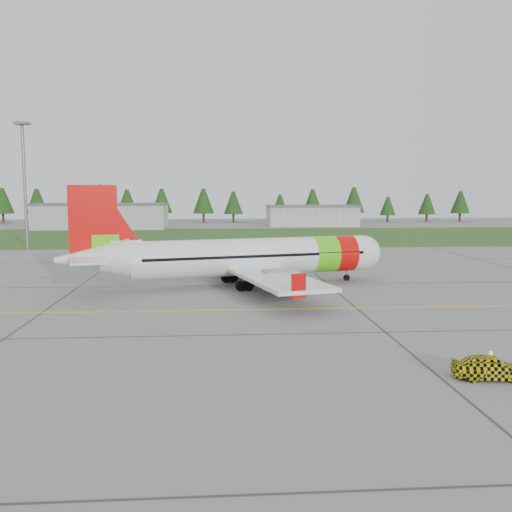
{
  "coord_description": "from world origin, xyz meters",
  "views": [
    {
      "loc": [
        -1.39,
        -36.83,
        9.48
      ],
      "look_at": [
        2.44,
        16.77,
        3.33
      ],
      "focal_mm": 40.0,
      "sensor_mm": 36.0,
      "label": 1
    }
  ],
  "objects": [
    {
      "name": "ground",
      "position": [
        0.0,
        0.0,
        0.0
      ],
      "size": [
        320.0,
        320.0,
        0.0
      ],
      "primitive_type": "plane",
      "color": "gray",
      "rests_on": "ground"
    },
    {
      "name": "treeline",
      "position": [
        0.0,
        138.0,
        5.0
      ],
      "size": [
        160.0,
        8.0,
        10.0
      ],
      "primitive_type": null,
      "color": "#1C3F14",
      "rests_on": "ground"
    },
    {
      "name": "hangar_east",
      "position": [
        25.0,
        118.0,
        2.6
      ],
      "size": [
        24.0,
        12.0,
        5.2
      ],
      "primitive_type": "cube",
      "color": "#A8A8A3",
      "rests_on": "ground"
    },
    {
      "name": "taxi_guideline",
      "position": [
        0.0,
        8.0,
        0.01
      ],
      "size": [
        120.0,
        0.25,
        0.02
      ],
      "primitive_type": "cube",
      "color": "gold",
      "rests_on": "ground"
    },
    {
      "name": "floodlight_mast",
      "position": [
        -32.0,
        58.0,
        10.0
      ],
      "size": [
        0.5,
        0.5,
        20.0
      ],
      "primitive_type": "cylinder",
      "color": "slate",
      "rests_on": "ground"
    },
    {
      "name": "aircraft",
      "position": [
        1.66,
        19.57,
        2.89
      ],
      "size": [
        32.55,
        30.62,
        10.03
      ],
      "rotation": [
        0.0,
        0.0,
        0.25
      ],
      "color": "white",
      "rests_on": "ground"
    },
    {
      "name": "hangar_west",
      "position": [
        -30.0,
        110.0,
        3.0
      ],
      "size": [
        32.0,
        14.0,
        6.0
      ],
      "primitive_type": "cube",
      "color": "#A8A8A3",
      "rests_on": "ground"
    },
    {
      "name": "grass_strip",
      "position": [
        0.0,
        82.0,
        0.01
      ],
      "size": [
        320.0,
        50.0,
        0.03
      ],
      "primitive_type": "cube",
      "color": "#30561E",
      "rests_on": "ground"
    },
    {
      "name": "follow_me_car",
      "position": [
        12.41,
        -9.8,
        1.86
      ],
      "size": [
        1.5,
        1.69,
        3.73
      ],
      "primitive_type": "imported",
      "rotation": [
        0.0,
        0.0,
        1.4
      ],
      "color": "#FFF50E",
      "rests_on": "ground"
    }
  ]
}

